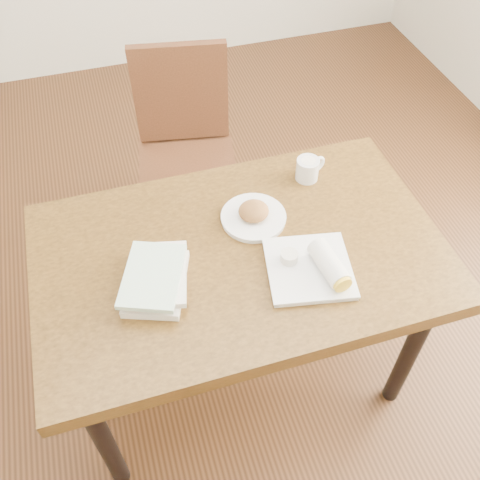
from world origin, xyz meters
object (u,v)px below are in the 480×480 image
object	(u,v)px
chair_far	(186,143)
book_stack	(156,278)
plate_burrito	(315,267)
table	(240,267)
coffee_mug	(308,168)
plate_scone	(254,215)

from	to	relation	value
chair_far	book_stack	xyz separation A→B (m)	(-0.27, -0.87, 0.23)
chair_far	plate_burrito	xyz separation A→B (m)	(0.19, -0.97, 0.23)
table	chair_far	size ratio (longest dim) A/B	1.34
chair_far	coffee_mug	distance (m)	0.70
book_stack	table	bearing A→B (deg)	11.37
plate_scone	book_stack	bearing A→B (deg)	-154.55
chair_far	book_stack	distance (m)	0.94
chair_far	table	bearing A→B (deg)	-90.04
plate_scone	book_stack	size ratio (longest dim) A/B	0.75
chair_far	book_stack	world-z (taller)	chair_far
plate_scone	coffee_mug	world-z (taller)	coffee_mug
table	book_stack	bearing A→B (deg)	-168.63
table	coffee_mug	world-z (taller)	coffee_mug
chair_far	coffee_mug	size ratio (longest dim) A/B	8.21
table	plate_burrito	world-z (taller)	plate_burrito
coffee_mug	book_stack	xyz separation A→B (m)	(-0.60, -0.31, -0.01)
chair_far	plate_scone	world-z (taller)	chair_far
chair_far	plate_burrito	bearing A→B (deg)	-78.96
coffee_mug	plate_burrito	distance (m)	0.42
plate_burrito	book_stack	xyz separation A→B (m)	(-0.46, 0.09, 0.01)
coffee_mug	book_stack	distance (m)	0.68
table	book_stack	world-z (taller)	book_stack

